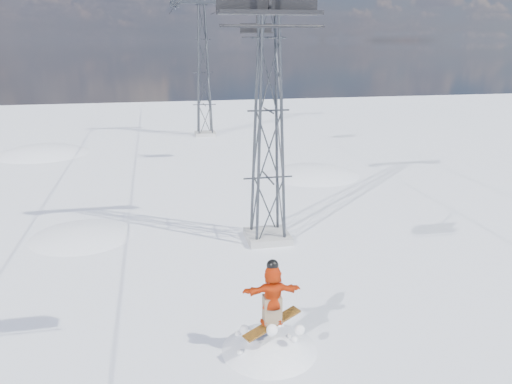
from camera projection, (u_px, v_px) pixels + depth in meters
ground at (304, 351)px, 13.65m from camera, size 120.00×120.00×0.00m
snow_terrain at (149, 301)px, 35.42m from camera, size 39.00×37.00×22.00m
lift_tower_near at (268, 111)px, 19.71m from camera, size 5.20×1.80×11.43m
lift_tower_far at (203, 73)px, 43.14m from camera, size 5.20×1.80×11.43m
lift_chair_near at (269, 1)px, 9.43m from camera, size 2.00×0.57×2.48m
lift_chair_mid at (256, 29)px, 31.30m from camera, size 2.03×0.58×2.52m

